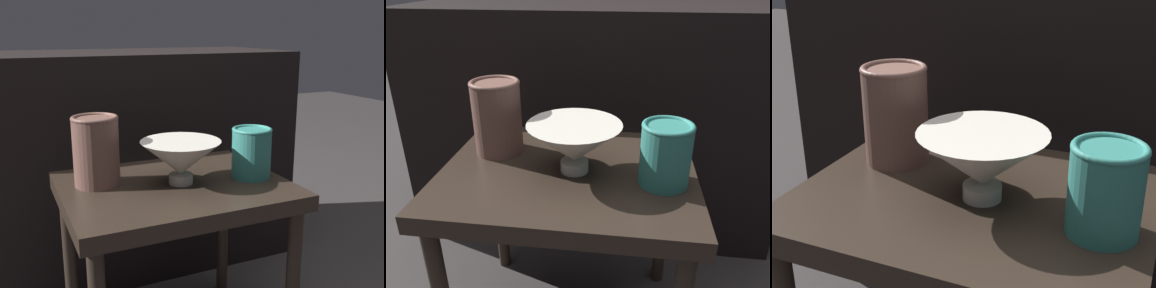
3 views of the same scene
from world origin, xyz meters
The scene contains 5 objects.
table centered at (0.00, 0.00, 0.41)m, with size 0.56×0.45×0.48m.
couch_backdrop centered at (0.00, 0.57, 0.39)m, with size 1.23×0.50×0.78m.
bowl centered at (0.02, -0.01, 0.54)m, with size 0.20×0.20×0.11m.
vase_textured_left centered at (-0.18, 0.07, 0.57)m, with size 0.12×0.12×0.18m.
vase_colorful_right centered at (0.20, -0.04, 0.55)m, with size 0.10×0.10×0.13m.
Camera 2 is at (0.12, -0.73, 0.88)m, focal length 35.00 mm.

